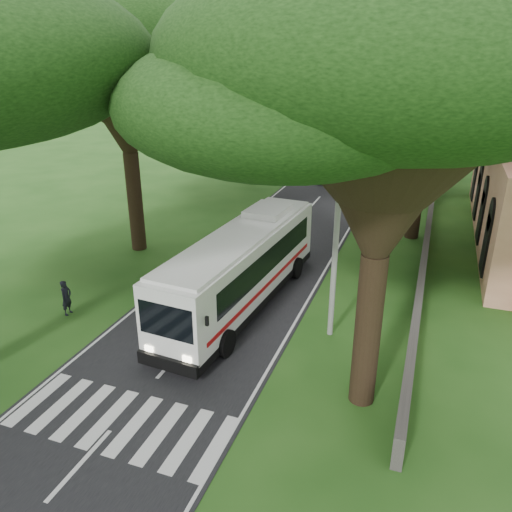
{
  "coord_description": "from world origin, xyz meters",
  "views": [
    {
      "loc": [
        8.94,
        -13.0,
        11.63
      ],
      "look_at": [
        1.18,
        8.33,
        2.2
      ],
      "focal_mm": 35.0,
      "sensor_mm": 36.0,
      "label": 1
    }
  ],
  "objects_px": {
    "pole_near": "(336,246)",
    "distant_car_c": "(389,135)",
    "distant_car_b": "(344,138)",
    "pedestrian": "(66,298)",
    "pole_mid": "(389,155)",
    "coach_bus": "(242,266)",
    "distant_car_a": "(325,175)",
    "pole_far": "(409,122)"
  },
  "relations": [
    {
      "from": "pole_near",
      "to": "pole_far",
      "type": "distance_m",
      "value": 40.0
    },
    {
      "from": "pole_far",
      "to": "pole_near",
      "type": "bearing_deg",
      "value": -90.0
    },
    {
      "from": "pedestrian",
      "to": "distant_car_a",
      "type": "bearing_deg",
      "value": -14.64
    },
    {
      "from": "pole_far",
      "to": "pole_mid",
      "type": "bearing_deg",
      "value": -90.0
    },
    {
      "from": "pole_mid",
      "to": "coach_bus",
      "type": "bearing_deg",
      "value": -103.94
    },
    {
      "from": "pole_near",
      "to": "distant_car_c",
      "type": "bearing_deg",
      "value": 93.41
    },
    {
      "from": "pole_near",
      "to": "distant_car_c",
      "type": "xyz_separation_m",
      "value": [
        -3.15,
        52.92,
        -3.45
      ]
    },
    {
      "from": "distant_car_b",
      "to": "pedestrian",
      "type": "relative_size",
      "value": 2.55
    },
    {
      "from": "pedestrian",
      "to": "pole_mid",
      "type": "bearing_deg",
      "value": -31.79
    },
    {
      "from": "distant_car_a",
      "to": "distant_car_b",
      "type": "height_order",
      "value": "distant_car_b"
    },
    {
      "from": "coach_bus",
      "to": "distant_car_c",
      "type": "height_order",
      "value": "coach_bus"
    },
    {
      "from": "distant_car_b",
      "to": "pole_near",
      "type": "bearing_deg",
      "value": -61.13
    },
    {
      "from": "pole_mid",
      "to": "coach_bus",
      "type": "relative_size",
      "value": 0.62
    },
    {
      "from": "pole_far",
      "to": "distant_car_c",
      "type": "distance_m",
      "value": 13.74
    },
    {
      "from": "distant_car_b",
      "to": "distant_car_a",
      "type": "bearing_deg",
      "value": -65.28
    },
    {
      "from": "pole_mid",
      "to": "distant_car_c",
      "type": "relative_size",
      "value": 1.65
    },
    {
      "from": "pole_near",
      "to": "pole_mid",
      "type": "xyz_separation_m",
      "value": [
        0.0,
        20.0,
        0.0
      ]
    },
    {
      "from": "coach_bus",
      "to": "distant_car_c",
      "type": "xyz_separation_m",
      "value": [
        1.5,
        51.65,
        -1.3
      ]
    },
    {
      "from": "pole_mid",
      "to": "distant_car_c",
      "type": "bearing_deg",
      "value": 95.47
    },
    {
      "from": "distant_car_c",
      "to": "pole_mid",
      "type": "bearing_deg",
      "value": 93.9
    },
    {
      "from": "pole_near",
      "to": "distant_car_a",
      "type": "relative_size",
      "value": 2.32
    },
    {
      "from": "pole_far",
      "to": "distant_car_b",
      "type": "bearing_deg",
      "value": 136.05
    },
    {
      "from": "distant_car_a",
      "to": "distant_car_c",
      "type": "height_order",
      "value": "distant_car_c"
    },
    {
      "from": "pole_far",
      "to": "distant_car_a",
      "type": "xyz_separation_m",
      "value": [
        -6.32,
        -13.12,
        -3.56
      ]
    },
    {
      "from": "pole_near",
      "to": "pedestrian",
      "type": "bearing_deg",
      "value": -168.44
    },
    {
      "from": "pole_near",
      "to": "distant_car_a",
      "type": "height_order",
      "value": "pole_near"
    },
    {
      "from": "pole_far",
      "to": "distant_car_b",
      "type": "relative_size",
      "value": 1.83
    },
    {
      "from": "pole_near",
      "to": "pole_far",
      "type": "bearing_deg",
      "value": 90.0
    },
    {
      "from": "distant_car_a",
      "to": "distant_car_b",
      "type": "xyz_separation_m",
      "value": [
        -2.18,
        21.31,
        0.13
      ]
    },
    {
      "from": "coach_bus",
      "to": "pedestrian",
      "type": "bearing_deg",
      "value": -148.78
    },
    {
      "from": "pole_mid",
      "to": "distant_car_b",
      "type": "distance_m",
      "value": 29.65
    },
    {
      "from": "distant_car_a",
      "to": "pedestrian",
      "type": "bearing_deg",
      "value": 75.07
    },
    {
      "from": "coach_bus",
      "to": "pole_near",
      "type": "bearing_deg",
      "value": -10.97
    },
    {
      "from": "coach_bus",
      "to": "pole_far",
      "type": "bearing_deg",
      "value": 87.57
    },
    {
      "from": "coach_bus",
      "to": "pedestrian",
      "type": "xyz_separation_m",
      "value": [
        -7.41,
        -3.74,
        -1.17
      ]
    },
    {
      "from": "distant_car_a",
      "to": "distant_car_c",
      "type": "distance_m",
      "value": 26.23
    },
    {
      "from": "pole_near",
      "to": "distant_car_b",
      "type": "bearing_deg",
      "value": 100.0
    },
    {
      "from": "pole_far",
      "to": "coach_bus",
      "type": "xyz_separation_m",
      "value": [
        -4.65,
        -38.72,
        -2.15
      ]
    },
    {
      "from": "distant_car_a",
      "to": "distant_car_b",
      "type": "bearing_deg",
      "value": -88.02
    },
    {
      "from": "coach_bus",
      "to": "distant_car_c",
      "type": "relative_size",
      "value": 2.67
    },
    {
      "from": "pedestrian",
      "to": "pole_near",
      "type": "bearing_deg",
      "value": -82.01
    },
    {
      "from": "coach_bus",
      "to": "pedestrian",
      "type": "relative_size",
      "value": 7.56
    }
  ]
}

